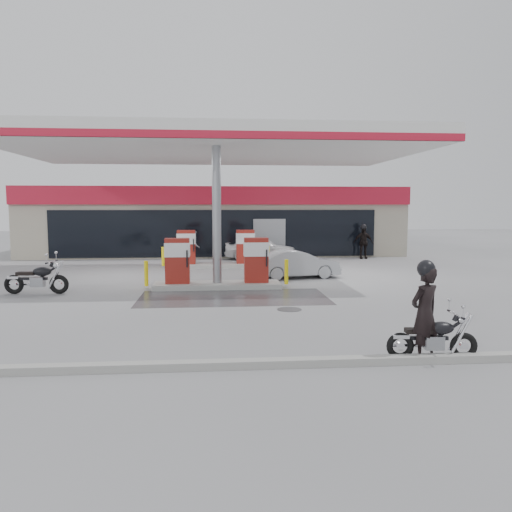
{
  "coord_description": "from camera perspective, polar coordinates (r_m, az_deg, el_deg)",
  "views": [
    {
      "loc": [
        -0.14,
        -15.72,
        2.91
      ],
      "look_at": [
        1.33,
        1.27,
        1.2
      ],
      "focal_mm": 35.0,
      "sensor_mm": 36.0,
      "label": 1
    }
  ],
  "objects": [
    {
      "name": "ground",
      "position": [
        15.99,
        -4.38,
        -4.78
      ],
      "size": [
        90.0,
        90.0,
        0.0
      ],
      "primitive_type": "plane",
      "color": "gray",
      "rests_on": "ground"
    },
    {
      "name": "wet_patch",
      "position": [
        16.0,
        -2.59,
        -4.75
      ],
      "size": [
        6.0,
        3.0,
        0.0
      ],
      "primitive_type": "cube",
      "color": "#4C4C4F",
      "rests_on": "ground"
    },
    {
      "name": "drain_cover",
      "position": [
        14.19,
        3.85,
        -6.11
      ],
      "size": [
        0.7,
        0.7,
        0.01
      ],
      "primitive_type": "cylinder",
      "color": "#38383A",
      "rests_on": "ground"
    },
    {
      "name": "kerb",
      "position": [
        9.17,
        -3.94,
        -12.29
      ],
      "size": [
        28.0,
        0.25,
        0.15
      ],
      "primitive_type": "cube",
      "color": "gray",
      "rests_on": "ground"
    },
    {
      "name": "store_building",
      "position": [
        31.67,
        -4.69,
        4.07
      ],
      "size": [
        22.0,
        8.22,
        4.0
      ],
      "color": "#ACA490",
      "rests_on": "ground"
    },
    {
      "name": "canopy",
      "position": [
        20.86,
        -4.64,
        12.2
      ],
      "size": [
        16.0,
        10.02,
        5.51
      ],
      "color": "silver",
      "rests_on": "ground"
    },
    {
      "name": "pump_island_near",
      "position": [
        17.86,
        -4.47,
        -1.37
      ],
      "size": [
        5.14,
        1.3,
        1.78
      ],
      "color": "#9E9E99",
      "rests_on": "ground"
    },
    {
      "name": "pump_island_far",
      "position": [
        23.82,
        -4.59,
        0.41
      ],
      "size": [
        5.14,
        1.3,
        1.78
      ],
      "color": "#9E9E99",
      "rests_on": "ground"
    },
    {
      "name": "main_motorcycle",
      "position": [
        10.16,
        19.64,
        -8.95
      ],
      "size": [
        1.73,
        0.66,
        0.89
      ],
      "rotation": [
        0.0,
        0.0,
        -0.09
      ],
      "color": "black",
      "rests_on": "ground"
    },
    {
      "name": "biker_main",
      "position": [
        9.98,
        18.72,
        -6.21
      ],
      "size": [
        0.78,
        0.68,
        1.79
      ],
      "primitive_type": "imported",
      "rotation": [
        0.0,
        0.0,
        3.61
      ],
      "color": "black",
      "rests_on": "ground"
    },
    {
      "name": "parked_motorcycle",
      "position": [
        18.06,
        -23.7,
        -2.48
      ],
      "size": [
        2.14,
        0.82,
        1.1
      ],
      "rotation": [
        0.0,
        0.0,
        -0.07
      ],
      "color": "black",
      "rests_on": "ground"
    },
    {
      "name": "sedan_white",
      "position": [
        27.14,
        0.5,
        0.95
      ],
      "size": [
        4.06,
        2.27,
        1.3
      ],
      "primitive_type": "imported",
      "rotation": [
        0.0,
        0.0,
        1.37
      ],
      "color": "white",
      "rests_on": "ground"
    },
    {
      "name": "attendant",
      "position": [
        26.62,
        -7.08,
        1.17
      ],
      "size": [
        0.72,
        0.87,
        1.63
      ],
      "primitive_type": "imported",
      "rotation": [
        0.0,
        0.0,
        1.44
      ],
      "color": "slate",
      "rests_on": "ground"
    },
    {
      "name": "hatchback_silver",
      "position": [
        20.34,
        4.71,
        -0.92
      ],
      "size": [
        3.58,
        1.77,
        1.13
      ],
      "primitive_type": "imported",
      "rotation": [
        0.0,
        0.0,
        1.74
      ],
      "color": "#A8ABB0",
      "rests_on": "ground"
    },
    {
      "name": "parked_car_left",
      "position": [
        30.44,
        -16.56,
        1.1
      ],
      "size": [
        4.33,
        2.76,
        1.17
      ],
      "primitive_type": "imported",
      "rotation": [
        0.0,
        0.0,
        1.87
      ],
      "color": "navy",
      "rests_on": "ground"
    },
    {
      "name": "biker_walking",
      "position": [
        28.26,
        12.16,
        1.53
      ],
      "size": [
        1.08,
        0.47,
        1.82
      ],
      "primitive_type": "imported",
      "rotation": [
        0.0,
        0.0,
        -0.03
      ],
      "color": "black",
      "rests_on": "ground"
    }
  ]
}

